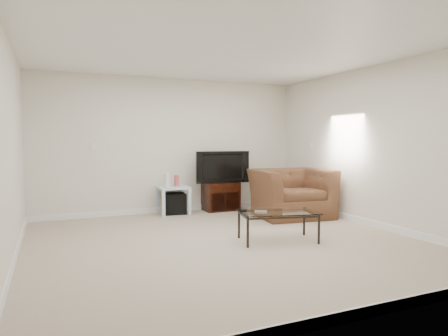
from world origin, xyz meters
name	(u,v)px	position (x,y,z in m)	size (l,w,h in m)	color
floor	(226,243)	(0.00, 0.00, 0.00)	(5.00, 5.00, 0.00)	tan
ceiling	(226,51)	(0.00, 0.00, 2.50)	(5.00, 5.00, 0.00)	white
wall_back	(172,146)	(0.00, 2.50, 1.25)	(5.00, 0.02, 2.50)	silver
wall_left	(9,150)	(-2.50, 0.00, 1.25)	(0.02, 5.00, 2.50)	silver
wall_right	(373,147)	(2.50, 0.00, 1.25)	(0.02, 5.00, 2.50)	silver
plate_back	(94,146)	(-1.40, 2.49, 1.25)	(0.12, 0.02, 0.12)	white
plate_right_switch	(310,146)	(2.49, 1.60, 1.25)	(0.02, 0.09, 0.13)	white
plate_right_outlet	(319,197)	(2.49, 1.30, 0.30)	(0.02, 0.08, 0.12)	white
tv_stand	(221,196)	(0.90, 2.28, 0.27)	(0.65, 0.45, 0.55)	black
dvd_player	(221,187)	(0.90, 2.24, 0.45)	(0.36, 0.25, 0.05)	black
television	(221,167)	(0.90, 2.25, 0.85)	(0.97, 0.19, 0.60)	black
side_table	(173,200)	(-0.05, 2.28, 0.26)	(0.53, 0.53, 0.51)	silver
subwoofer	(175,204)	(-0.02, 2.30, 0.18)	(0.39, 0.39, 0.39)	black
game_console	(166,180)	(-0.18, 2.26, 0.63)	(0.05, 0.17, 0.23)	white
game_case	(177,181)	(0.01, 2.26, 0.61)	(0.05, 0.15, 0.20)	#CC4C4C
recliner	(291,185)	(1.80, 1.20, 0.57)	(1.30, 0.84, 1.13)	brown
coffee_table	(278,226)	(0.67, -0.20, 0.20)	(1.02, 0.58, 0.40)	black
remote	(261,211)	(0.44, -0.15, 0.41)	(0.16, 0.04, 0.02)	#B2B2B7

